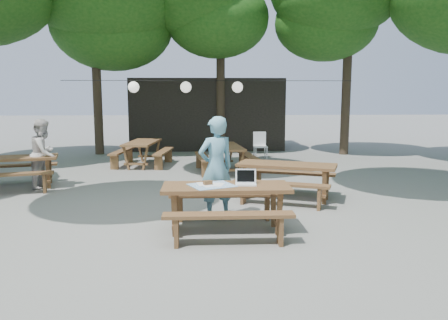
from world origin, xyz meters
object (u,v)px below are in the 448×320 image
picnic_table_nw (12,172)px  plastic_chair (260,151)px  woman (216,168)px  second_person (44,153)px  main_picnic_table (226,208)px

picnic_table_nw → plastic_chair: 7.92m
woman → picnic_table_nw: bearing=-54.0°
second_person → plastic_chair: 7.29m
woman → second_person: size_ratio=1.12×
second_person → plastic_chair: (5.69, 4.52, -0.55)m
picnic_table_nw → second_person: bearing=-2.1°
main_picnic_table → woman: bearing=99.8°
main_picnic_table → plastic_chair: bearing=78.7°
main_picnic_table → second_person: size_ratio=1.24×
second_person → main_picnic_table: bearing=-126.8°
main_picnic_table → woman: size_ratio=1.11×
woman → plastic_chair: 7.56m
second_person → plastic_chair: second_person is taller
main_picnic_table → plastic_chair: (1.62, 8.11, -0.13)m
plastic_chair → main_picnic_table: bearing=-104.2°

